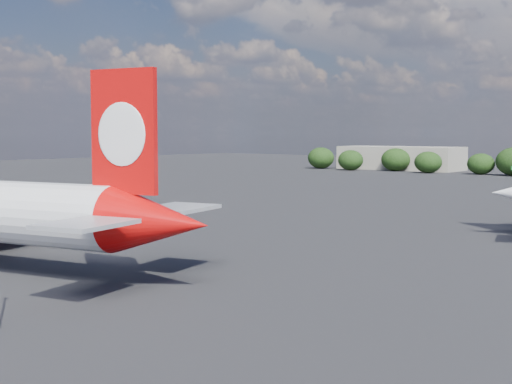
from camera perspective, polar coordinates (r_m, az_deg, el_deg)
The scene contains 2 objects.
ground at distance 105.61m, azimuth 9.66°, elevation -2.20°, with size 500.00×500.00×0.00m, color black.
terminal_building at distance 252.05m, azimuth 11.47°, elevation 2.68°, with size 42.00×16.00×8.00m.
Camera 1 is at (51.15, -31.53, 12.63)m, focal length 50.00 mm.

